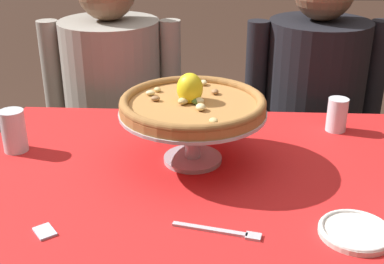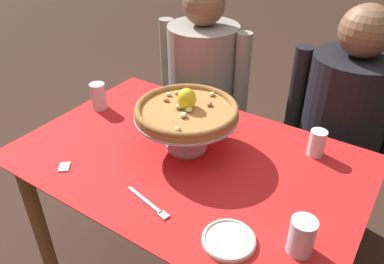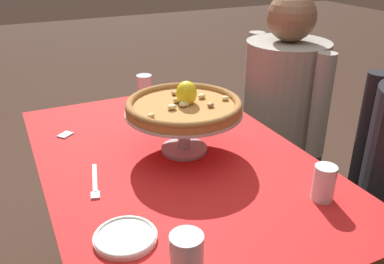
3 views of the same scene
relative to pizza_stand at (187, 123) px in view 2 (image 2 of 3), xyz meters
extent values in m
cylinder|color=olive|center=(-0.50, -0.38, -0.50)|extent=(0.06, 0.06, 0.72)
cylinder|color=olive|center=(-0.50, 0.28, -0.50)|extent=(0.06, 0.06, 0.72)
cylinder|color=olive|center=(0.58, 0.28, -0.50)|extent=(0.06, 0.06, 0.72)
cube|color=olive|center=(0.04, -0.05, -0.12)|extent=(1.20, 0.78, 0.02)
cube|color=red|center=(0.04, -0.05, -0.11)|extent=(1.24, 0.82, 0.00)
cylinder|color=#B7B7C1|center=(0.00, 0.00, -0.10)|extent=(0.15, 0.15, 0.01)
cylinder|color=#B7B7C1|center=(0.00, 0.00, -0.03)|extent=(0.04, 0.04, 0.12)
cylinder|color=#B7B7C1|center=(0.00, 0.00, 0.03)|extent=(0.38, 0.38, 0.01)
cylinder|color=#AD753D|center=(0.00, 0.00, 0.05)|extent=(0.37, 0.37, 0.02)
torus|color=olive|center=(0.00, 0.00, 0.06)|extent=(0.37, 0.37, 0.02)
ellipsoid|color=beige|center=(0.02, 0.14, 0.06)|extent=(0.02, 0.03, 0.01)
ellipsoid|color=beige|center=(0.02, 0.00, 0.06)|extent=(0.02, 0.03, 0.01)
ellipsoid|color=beige|center=(0.01, -0.01, 0.07)|extent=(0.04, 0.04, 0.02)
ellipsoid|color=#996B42|center=(0.05, 0.07, 0.06)|extent=(0.02, 0.03, 0.01)
ellipsoid|color=tan|center=(0.05, -0.13, 0.06)|extent=(0.03, 0.03, 0.01)
ellipsoid|color=#4C7533|center=(0.01, -0.01, 0.07)|extent=(0.03, 0.03, 0.02)
ellipsoid|color=tan|center=(-0.10, 0.08, 0.06)|extent=(0.03, 0.03, 0.01)
ellipsoid|color=#996B42|center=(-0.10, 0.01, 0.06)|extent=(0.02, 0.02, 0.01)
ellipsoid|color=beige|center=(-0.11, 0.05, 0.06)|extent=(0.02, 0.02, 0.01)
ellipsoid|color=tan|center=(-0.02, -0.01, 0.07)|extent=(0.04, 0.04, 0.02)
ellipsoid|color=tan|center=(-0.03, 0.08, 0.06)|extent=(0.03, 0.04, 0.02)
ellipsoid|color=beige|center=(0.02, -0.05, 0.07)|extent=(0.03, 0.03, 0.02)
ellipsoid|color=yellow|center=(-0.01, 0.01, 0.09)|extent=(0.09, 0.09, 0.08)
cylinder|color=silver|center=(0.52, -0.23, -0.05)|extent=(0.07, 0.07, 0.11)
cylinder|color=silver|center=(0.52, -0.23, -0.08)|extent=(0.06, 0.06, 0.05)
cylinder|color=silver|center=(-0.49, 0.04, -0.05)|extent=(0.07, 0.07, 0.12)
cylinder|color=silver|center=(-0.49, 0.04, -0.08)|extent=(0.06, 0.06, 0.06)
cylinder|color=white|center=(0.42, 0.22, -0.06)|extent=(0.06, 0.06, 0.10)
cylinder|color=silver|center=(0.42, 0.22, -0.08)|extent=(0.05, 0.05, 0.06)
cylinder|color=silver|center=(0.35, -0.31, -0.10)|extent=(0.15, 0.15, 0.01)
torus|color=white|center=(0.35, -0.31, -0.10)|extent=(0.15, 0.15, 0.01)
cube|color=#B7B7C1|center=(0.05, -0.31, -0.10)|extent=(0.16, 0.05, 0.01)
cube|color=#B7B7C1|center=(0.14, -0.33, -0.10)|extent=(0.04, 0.03, 0.01)
cube|color=silver|center=(-0.29, -0.34, -0.11)|extent=(0.06, 0.06, 0.00)
cube|color=#1E3833|center=(-0.35, 0.67, -0.64)|extent=(0.30, 0.34, 0.44)
cylinder|color=gray|center=(-0.35, 0.67, -0.15)|extent=(0.40, 0.40, 0.54)
sphere|color=brown|center=(-0.35, 0.67, 0.23)|extent=(0.22, 0.22, 0.22)
cylinder|color=gray|center=(-0.58, 0.66, -0.11)|extent=(0.08, 0.08, 0.46)
cylinder|color=gray|center=(-0.12, 0.69, -0.11)|extent=(0.08, 0.08, 0.46)
cube|color=black|center=(0.43, 0.63, -0.64)|extent=(0.30, 0.34, 0.42)
cylinder|color=black|center=(0.43, 0.63, -0.15)|extent=(0.39, 0.39, 0.57)
sphere|color=brown|center=(0.43, 0.63, 0.24)|extent=(0.21, 0.21, 0.21)
cylinder|color=black|center=(0.20, 0.62, -0.10)|extent=(0.08, 0.08, 0.48)
camera|label=1|loc=(0.06, -1.19, 0.51)|focal=47.35mm
camera|label=2|loc=(0.66, -0.97, 0.72)|focal=35.44mm
camera|label=3|loc=(1.12, -0.50, 0.54)|focal=38.67mm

